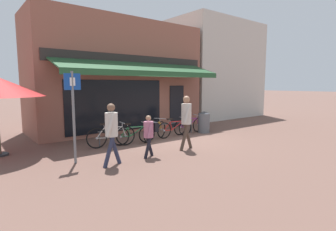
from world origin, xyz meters
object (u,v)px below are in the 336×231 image
(pedestrian_adult, at_px, (186,117))
(pedestrian_second_adult, at_px, (112,128))
(bicycle_green, at_px, (134,135))
(parking_sign, at_px, (73,108))
(bicycle_orange, at_px, (155,131))
(bicycle_purple, at_px, (190,125))
(litter_bin, at_px, (204,122))
(bicycle_silver, at_px, (111,136))
(bicycle_red, at_px, (175,129))
(pedestrian_child, at_px, (149,131))

(pedestrian_adult, height_order, pedestrian_second_adult, pedestrian_adult)
(bicycle_green, bearing_deg, parking_sign, -147.82)
(bicycle_orange, xyz_separation_m, pedestrian_second_adult, (-2.80, -1.93, 0.66))
(bicycle_purple, distance_m, pedestrian_adult, 2.91)
(bicycle_purple, bearing_deg, bicycle_green, -175.85)
(bicycle_orange, distance_m, litter_bin, 2.65)
(bicycle_silver, xyz_separation_m, bicycle_red, (2.81, -0.08, -0.02))
(bicycle_orange, bearing_deg, pedestrian_second_adult, -170.50)
(bicycle_green, height_order, pedestrian_adult, pedestrian_adult)
(bicycle_orange, height_order, parking_sign, parking_sign)
(pedestrian_second_adult, bearing_deg, pedestrian_child, -167.78)
(bicycle_purple, distance_m, litter_bin, 0.72)
(bicycle_green, relative_size, litter_bin, 1.69)
(bicycle_red, relative_size, pedestrian_child, 1.36)
(bicycle_silver, xyz_separation_m, pedestrian_second_adult, (-0.94, -1.95, 0.65))
(parking_sign, bearing_deg, litter_bin, 9.38)
(bicycle_red, bearing_deg, bicycle_orange, 179.53)
(litter_bin, bearing_deg, pedestrian_second_adult, -161.29)
(bicycle_red, height_order, bicycle_purple, bicycle_purple)
(bicycle_silver, distance_m, pedestrian_adult, 2.70)
(bicycle_purple, xyz_separation_m, pedestrian_second_adult, (-4.76, -2.06, 0.66))
(bicycle_green, distance_m, bicycle_orange, 1.03)
(bicycle_red, xyz_separation_m, pedestrian_second_adult, (-3.75, -1.86, 0.67))
(bicycle_green, relative_size, parking_sign, 0.65)
(bicycle_orange, distance_m, parking_sign, 3.85)
(bicycle_silver, bearing_deg, bicycle_orange, 10.52)
(bicycle_orange, relative_size, bicycle_purple, 0.88)
(bicycle_purple, height_order, litter_bin, litter_bin)
(pedestrian_adult, bearing_deg, pedestrian_child, 10.87)
(pedestrian_adult, distance_m, pedestrian_second_adult, 2.75)
(bicycle_purple, distance_m, parking_sign, 5.72)
(bicycle_purple, bearing_deg, pedestrian_child, -150.84)
(bicycle_red, bearing_deg, bicycle_green, -174.86)
(bicycle_green, distance_m, bicycle_purple, 3.00)
(bicycle_orange, height_order, pedestrian_adult, pedestrian_adult)
(parking_sign, bearing_deg, bicycle_orange, 17.54)
(bicycle_silver, xyz_separation_m, pedestrian_child, (0.32, -1.87, 0.40))
(pedestrian_child, relative_size, parking_sign, 0.50)
(bicycle_orange, relative_size, bicycle_red, 0.91)
(bicycle_silver, height_order, pedestrian_child, pedestrian_child)
(pedestrian_child, height_order, pedestrian_second_adult, pedestrian_second_adult)
(bicycle_red, distance_m, pedestrian_adult, 2.18)
(bicycle_purple, bearing_deg, bicycle_silver, -178.73)
(bicycle_red, bearing_deg, pedestrian_adult, -115.47)
(pedestrian_child, bearing_deg, pedestrian_second_adult, 4.32)
(bicycle_green, bearing_deg, bicycle_orange, 16.73)
(bicycle_purple, bearing_deg, bicycle_orange, -176.82)
(bicycle_red, distance_m, pedestrian_second_adult, 4.24)
(bicycle_red, bearing_deg, pedestrian_second_adult, -149.68)
(bicycle_orange, xyz_separation_m, pedestrian_adult, (-0.05, -1.85, 0.74))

